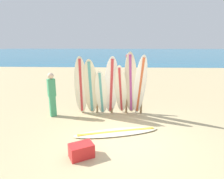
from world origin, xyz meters
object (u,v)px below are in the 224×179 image
(small_boat_offshore, at_px, (128,55))
(surfboard_leaning_right, at_px, (131,84))
(surfboard_leaning_center_left, at_px, (101,93))
(surfboard_leaning_far_right, at_px, (140,86))
(surfboard_leaning_center_right, at_px, (121,90))
(surfboard_leaning_far_left, at_px, (81,87))
(beachgoer_standing, at_px, (52,93))
(surfboard_lying_on_sand, at_px, (117,132))
(surfboard_leaning_left, at_px, (91,88))
(surfboard_leaning_center, at_px, (111,87))
(surfboard_rack, at_px, (112,97))
(cooler_box, at_px, (81,151))

(small_boat_offshore, bearing_deg, surfboard_leaning_right, -92.18)
(surfboard_leaning_center_left, height_order, surfboard_leaning_far_right, surfboard_leaning_far_right)
(surfboard_leaning_center_left, xyz_separation_m, surfboard_leaning_center_right, (0.76, 0.06, 0.11))
(surfboard_leaning_far_left, relative_size, surfboard_leaning_right, 0.94)
(beachgoer_standing, bearing_deg, surfboard_leaning_center_right, 3.12)
(surfboard_leaning_far_left, xyz_separation_m, surfboard_leaning_center_right, (1.56, 0.08, -0.16))
(surfboard_leaning_right, distance_m, surfboard_lying_on_sand, 2.12)
(surfboard_leaning_right, distance_m, beachgoer_standing, 3.12)
(surfboard_leaning_left, xyz_separation_m, surfboard_lying_on_sand, (1.06, -1.51, -1.13))
(surfboard_leaning_center, distance_m, surfboard_leaning_center_right, 0.40)
(surfboard_leaning_center_left, relative_size, surfboard_leaning_center, 0.78)
(surfboard_leaning_left, distance_m, surfboard_leaning_right, 1.58)
(surfboard_rack, height_order, surfboard_leaning_center, surfboard_leaning_center)
(surfboard_leaning_center_right, bearing_deg, surfboard_lying_on_sand, -94.23)
(surfboard_lying_on_sand, xyz_separation_m, small_boat_offshore, (1.84, 36.68, 0.22))
(surfboard_lying_on_sand, xyz_separation_m, beachgoer_standing, (-2.59, 1.42, 0.94))
(surfboard_leaning_right, xyz_separation_m, cooler_box, (-1.40, -3.01, -1.11))
(surfboard_rack, height_order, small_boat_offshore, surfboard_rack)
(small_boat_offshore, bearing_deg, surfboard_lying_on_sand, -92.88)
(surfboard_leaning_far_left, relative_size, small_boat_offshore, 0.83)
(small_boat_offshore, relative_size, cooler_box, 4.89)
(surfboard_leaning_far_left, xyz_separation_m, surfboard_lying_on_sand, (1.44, -1.49, -1.18))
(surfboard_leaning_left, bearing_deg, beachgoer_standing, -176.29)
(surfboard_leaning_center_left, height_order, beachgoer_standing, surfboard_leaning_center_left)
(small_boat_offshore, bearing_deg, cooler_box, -94.10)
(surfboard_leaning_center, distance_m, surfboard_leaning_right, 0.77)
(surfboard_leaning_right, height_order, surfboard_leaning_far_right, surfboard_leaning_right)
(surfboard_leaning_center_right, height_order, small_boat_offshore, surfboard_leaning_center_right)
(surfboard_leaning_left, xyz_separation_m, surfboard_leaning_right, (1.57, 0.12, 0.13))
(surfboard_leaning_center, bearing_deg, surfboard_leaning_left, -177.71)
(surfboard_leaning_center_left, bearing_deg, surfboard_leaning_center, 5.96)
(surfboard_lying_on_sand, bearing_deg, surfboard_leaning_center_left, 113.22)
(surfboard_leaning_center_left, height_order, surfboard_leaning_right, surfboard_leaning_right)
(surfboard_leaning_center, bearing_deg, beachgoer_standing, -176.78)
(surfboard_leaning_center, relative_size, small_boat_offshore, 0.83)
(surfboard_leaning_left, relative_size, surfboard_leaning_right, 0.90)
(surfboard_lying_on_sand, distance_m, beachgoer_standing, 3.09)
(surfboard_leaning_left, height_order, surfboard_leaning_center_left, surfboard_leaning_left)
(surfboard_leaning_far_left, distance_m, surfboard_leaning_center, 1.19)
(surfboard_leaning_far_left, xyz_separation_m, surfboard_leaning_right, (1.95, 0.15, 0.08))
(surfboard_leaning_center, height_order, small_boat_offshore, surfboard_leaning_center)
(surfboard_rack, bearing_deg, surfboard_leaning_center, -90.33)
(surfboard_rack, bearing_deg, surfboard_leaning_left, -155.02)
(surfboard_leaning_center_right, xyz_separation_m, cooler_box, (-1.00, -2.94, -0.88))
(surfboard_leaning_center, bearing_deg, surfboard_leaning_far_right, -3.76)
(surfboard_rack, relative_size, small_boat_offshore, 0.87)
(surfboard_leaning_center, relative_size, surfboard_leaning_right, 0.94)
(small_boat_offshore, height_order, cooler_box, small_boat_offshore)
(surfboard_leaning_center_left, height_order, small_boat_offshore, surfboard_leaning_center_left)
(surfboard_rack, xyz_separation_m, surfboard_lying_on_sand, (0.25, -1.89, -0.67))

